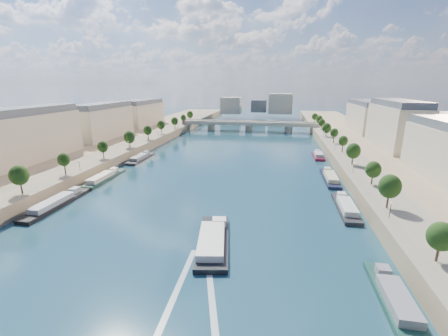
% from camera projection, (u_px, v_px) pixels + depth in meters
% --- Properties ---
extents(ground, '(700.00, 700.00, 0.00)m').
position_uv_depth(ground, '(224.00, 169.00, 138.72)').
color(ground, '#0D313C').
rests_on(ground, ground).
extents(quay_left, '(44.00, 520.00, 5.00)m').
position_uv_depth(quay_left, '(84.00, 157.00, 150.33)').
color(quay_left, '#9E8460').
rests_on(quay_left, ground).
extents(quay_right, '(44.00, 520.00, 5.00)m').
position_uv_depth(quay_right, '(393.00, 171.00, 125.75)').
color(quay_right, '#9E8460').
rests_on(quay_right, ground).
extents(pave_left, '(14.00, 520.00, 0.10)m').
position_uv_depth(pave_left, '(111.00, 153.00, 147.07)').
color(pave_left, gray).
rests_on(pave_left, quay_left).
extents(pave_right, '(14.00, 520.00, 0.10)m').
position_uv_depth(pave_right, '(356.00, 164.00, 127.61)').
color(pave_right, gray).
rests_on(pave_right, quay_right).
extents(trees_left, '(4.80, 268.80, 8.26)m').
position_uv_depth(trees_left, '(115.00, 142.00, 147.15)').
color(trees_left, '#382B1E').
rests_on(trees_left, ground).
extents(trees_right, '(4.80, 268.80, 8.26)m').
position_uv_depth(trees_right, '(347.00, 146.00, 135.94)').
color(trees_right, '#382B1E').
rests_on(trees_right, ground).
extents(lamps_left, '(0.36, 200.36, 4.28)m').
position_uv_depth(lamps_left, '(107.00, 153.00, 136.09)').
color(lamps_left, black).
rests_on(lamps_left, ground).
extents(lamps_right, '(0.36, 200.36, 4.28)m').
position_uv_depth(lamps_right, '(343.00, 154.00, 132.37)').
color(lamps_right, black).
rests_on(lamps_right, ground).
extents(buildings_left, '(16.00, 226.00, 23.20)m').
position_uv_depth(buildings_left, '(72.00, 125.00, 160.11)').
color(buildings_left, beige).
rests_on(buildings_left, ground).
extents(buildings_right, '(16.00, 226.00, 23.20)m').
position_uv_depth(buildings_right, '(420.00, 135.00, 131.09)').
color(buildings_right, beige).
rests_on(buildings_right, ground).
extents(skyline, '(79.00, 42.00, 22.00)m').
position_uv_depth(skyline, '(261.00, 105.00, 342.04)').
color(skyline, beige).
rests_on(skyline, ground).
extents(bridge, '(112.00, 12.00, 8.15)m').
position_uv_depth(bridge, '(249.00, 125.00, 246.57)').
color(bridge, '#C1B79E').
rests_on(bridge, ground).
extents(tour_barge, '(11.44, 26.52, 3.63)m').
position_uv_depth(tour_barge, '(213.00, 240.00, 73.43)').
color(tour_barge, black).
rests_on(tour_barge, ground).
extents(wake, '(11.80, 26.03, 0.04)m').
position_uv_depth(wake, '(195.00, 287.00, 57.91)').
color(wake, silver).
rests_on(wake, ground).
extents(moored_barges_left, '(5.00, 152.89, 3.60)m').
position_uv_depth(moored_barges_left, '(51.00, 207.00, 93.66)').
color(moored_barges_left, '#1C243E').
rests_on(moored_barges_left, ground).
extents(moored_barges_right, '(5.00, 163.77, 3.60)m').
position_uv_depth(moored_barges_right, '(350.00, 215.00, 87.89)').
color(moored_barges_right, black).
rests_on(moored_barges_right, ground).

